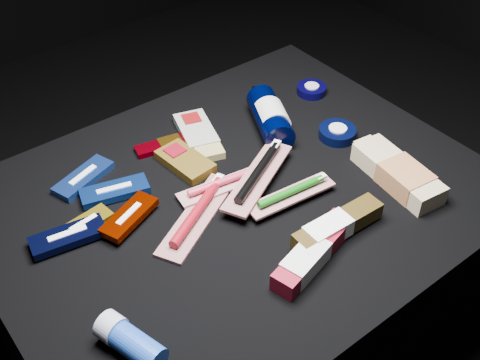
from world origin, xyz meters
TOP-DOWN VIEW (x-y plane):
  - ground at (0.00, 0.00)m, footprint 3.00×3.00m
  - cloth_table at (0.00, 0.00)m, footprint 0.98×0.78m
  - luna_bar_0 at (-0.23, 0.22)m, footprint 0.14×0.09m
  - luna_bar_1 at (-0.20, 0.15)m, footprint 0.14×0.09m
  - luna_bar_2 at (-0.33, 0.09)m, footprint 0.14×0.07m
  - luna_bar_3 at (-0.29, 0.09)m, footprint 0.11×0.05m
  - luna_bar_4 at (-0.21, 0.06)m, footprint 0.13×0.09m
  - clif_bar_0 at (-0.03, 0.14)m, footprint 0.08×0.13m
  - clif_bar_1 at (0.05, 0.22)m, footprint 0.11×0.15m
  - clif_bar_2 at (0.04, 0.17)m, footprint 0.09×0.12m
  - power_bar at (-0.03, 0.22)m, footprint 0.12×0.06m
  - lotion_bottle at (0.19, 0.12)m, footprint 0.13×0.22m
  - cream_tin_upper at (0.37, 0.18)m, footprint 0.07×0.07m
  - cream_tin_lower at (0.29, 0.01)m, footprint 0.08×0.08m
  - bodywash_bottle at (0.28, -0.18)m, footprint 0.10×0.22m
  - deodorant_stick at (-0.35, -0.18)m, footprint 0.08×0.12m
  - toothbrush_pack_0 at (-0.10, -0.01)m, footprint 0.24×0.17m
  - toothbrush_pack_1 at (-0.02, 0.03)m, footprint 0.19×0.07m
  - toothbrush_pack_2 at (0.07, -0.08)m, footprint 0.19×0.06m
  - toothbrush_pack_3 at (0.05, -0.01)m, footprint 0.24×0.16m
  - toothpaste_carton_red at (-0.01, -0.22)m, footprint 0.21×0.10m
  - toothpaste_carton_green at (0.07, -0.20)m, footprint 0.19×0.05m

SIDE VIEW (x-z plane):
  - ground at x=0.00m, z-range 0.00..0.00m
  - cloth_table at x=0.00m, z-range 0.00..0.40m
  - power_bar at x=-0.03m, z-range 0.40..0.41m
  - luna_bar_0 at x=-0.23m, z-range 0.40..0.42m
  - clif_bar_2 at x=0.04m, z-range 0.40..0.42m
  - toothbrush_pack_0 at x=-0.10m, z-range 0.40..0.42m
  - cream_tin_upper at x=0.37m, z-range 0.40..0.42m
  - clif_bar_0 at x=-0.03m, z-range 0.40..0.42m
  - luna_bar_1 at x=-0.20m, z-range 0.40..0.42m
  - clif_bar_1 at x=0.05m, z-range 0.40..0.42m
  - cream_tin_lower at x=0.29m, z-range 0.40..0.42m
  - luna_bar_2 at x=-0.33m, z-range 0.40..0.42m
  - luna_bar_3 at x=-0.29m, z-range 0.41..0.42m
  - toothbrush_pack_1 at x=-0.02m, z-range 0.40..0.42m
  - luna_bar_4 at x=-0.21m, z-range 0.41..0.43m
  - toothpaste_carton_red at x=-0.01m, z-range 0.40..0.44m
  - bodywash_bottle at x=0.28m, z-range 0.40..0.44m
  - toothbrush_pack_2 at x=0.07m, z-range 0.41..0.43m
  - deodorant_stick at x=-0.35m, z-range 0.40..0.45m
  - toothpaste_carton_green at x=0.07m, z-range 0.41..0.44m
  - toothbrush_pack_3 at x=0.05m, z-range 0.42..0.44m
  - lotion_bottle at x=0.19m, z-range 0.40..0.47m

